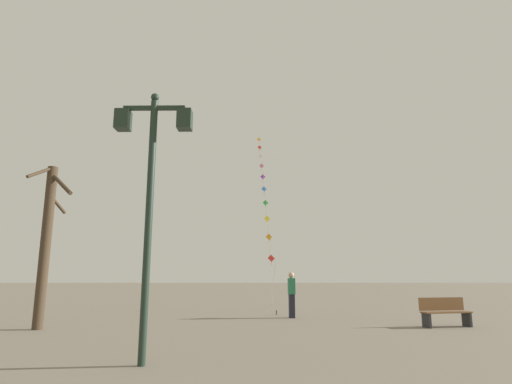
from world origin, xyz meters
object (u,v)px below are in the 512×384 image
at_px(twin_lantern_lamp_post, 151,171).
at_px(park_bench, 445,312).
at_px(kite_flyer, 292,293).
at_px(bare_tree, 46,241).
at_px(kite_train, 264,192).

xyz_separation_m(twin_lantern_lamp_post, park_bench, (7.90, 5.88, -3.11)).
bearing_deg(park_bench, kite_flyer, 134.52).
bearing_deg(bare_tree, twin_lantern_lamp_post, -48.22).
height_order(twin_lantern_lamp_post, kite_train, kite_train).
distance_m(kite_train, bare_tree, 15.66).
distance_m(twin_lantern_lamp_post, park_bench, 10.33).
relative_size(kite_flyer, bare_tree, 0.34).
distance_m(twin_lantern_lamp_post, kite_train, 18.93).
bearing_deg(bare_tree, kite_flyer, 25.09).
bearing_deg(park_bench, bare_tree, 169.94).
xyz_separation_m(kite_flyer, bare_tree, (-7.81, -3.66, 1.74)).
distance_m(kite_flyer, bare_tree, 8.80).
distance_m(twin_lantern_lamp_post, bare_tree, 6.85).
height_order(bare_tree, park_bench, bare_tree).
bearing_deg(twin_lantern_lamp_post, park_bench, 36.67).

